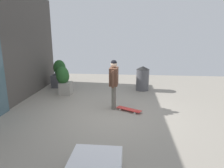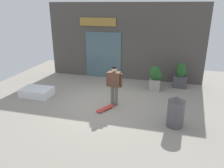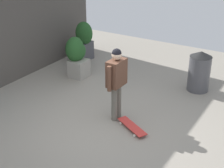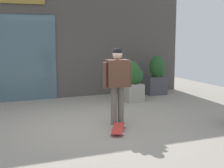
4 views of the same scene
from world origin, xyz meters
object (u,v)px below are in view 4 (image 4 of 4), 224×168
at_px(skateboarder, 117,78).
at_px(planter_box_right, 133,79).
at_px(planter_box_left, 157,74).
at_px(skateboard, 118,128).

xyz_separation_m(skateboarder, planter_box_right, (1.42, 2.13, -0.36)).
xyz_separation_m(skateboarder, planter_box_left, (2.56, 2.73, -0.34)).
bearing_deg(skateboard, skateboarder, -173.75).
relative_size(skateboarder, planter_box_right, 1.41).
bearing_deg(planter_box_left, planter_box_right, -152.34).
distance_m(skateboard, planter_box_right, 3.14).
relative_size(skateboard, planter_box_left, 0.67).
bearing_deg(planter_box_left, skateboarder, -133.15).
distance_m(planter_box_left, planter_box_right, 1.29).
bearing_deg(skateboarder, planter_box_left, 138.12).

